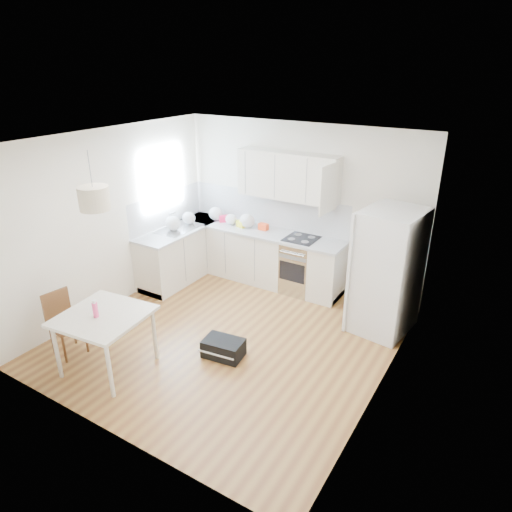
{
  "coord_description": "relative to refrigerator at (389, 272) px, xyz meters",
  "views": [
    {
      "loc": [
        3.13,
        -4.41,
        3.56
      ],
      "look_at": [
        0.2,
        0.4,
        1.13
      ],
      "focal_mm": 32.0,
      "sensor_mm": 36.0,
      "label": 1
    }
  ],
  "objects": [
    {
      "name": "floor",
      "position": [
        -1.74,
        -1.38,
        -0.88
      ],
      "size": [
        4.2,
        4.2,
        0.0
      ],
      "primitive_type": "plane",
      "color": "brown",
      "rests_on": "ground"
    },
    {
      "name": "ceiling",
      "position": [
        -1.74,
        -1.38,
        1.82
      ],
      "size": [
        4.2,
        4.2,
        0.0
      ],
      "primitive_type": "plane",
      "rotation": [
        3.14,
        0.0,
        0.0
      ],
      "color": "white",
      "rests_on": "wall_back"
    },
    {
      "name": "wall_back",
      "position": [
        -1.74,
        0.72,
        0.47
      ],
      "size": [
        4.2,
        0.0,
        4.2
      ],
      "primitive_type": "plane",
      "rotation": [
        1.57,
        0.0,
        0.0
      ],
      "color": "silver",
      "rests_on": "floor"
    },
    {
      "name": "wall_left",
      "position": [
        -3.84,
        -1.38,
        0.47
      ],
      "size": [
        0.0,
        4.2,
        4.2
      ],
      "primitive_type": "plane",
      "rotation": [
        1.57,
        0.0,
        1.57
      ],
      "color": "silver",
      "rests_on": "floor"
    },
    {
      "name": "wall_right",
      "position": [
        0.36,
        -1.38,
        0.47
      ],
      "size": [
        0.0,
        4.2,
        4.2
      ],
      "primitive_type": "plane",
      "rotation": [
        1.57,
        0.0,
        -1.57
      ],
      "color": "silver",
      "rests_on": "floor"
    },
    {
      "name": "window_glassblock",
      "position": [
        -3.83,
        -0.23,
        0.87
      ],
      "size": [
        0.02,
        1.0,
        1.0
      ],
      "primitive_type": "cube",
      "color": "#BFE0F9",
      "rests_on": "wall_left"
    },
    {
      "name": "cabinets_back",
      "position": [
        -2.34,
        0.42,
        -0.44
      ],
      "size": [
        3.0,
        0.6,
        0.88
      ],
      "primitive_type": "cube",
      "color": "silver",
      "rests_on": "floor"
    },
    {
      "name": "cabinets_left",
      "position": [
        -3.54,
        -0.18,
        -0.44
      ],
      "size": [
        0.6,
        1.8,
        0.88
      ],
      "primitive_type": "cube",
      "color": "silver",
      "rests_on": "floor"
    },
    {
      "name": "counter_back",
      "position": [
        -2.34,
        0.42,
        0.02
      ],
      "size": [
        3.02,
        0.64,
        0.04
      ],
      "primitive_type": "cube",
      "color": "#B1B3B6",
      "rests_on": "cabinets_back"
    },
    {
      "name": "counter_left",
      "position": [
        -3.54,
        -0.18,
        0.02
      ],
      "size": [
        0.64,
        1.82,
        0.04
      ],
      "primitive_type": "cube",
      "color": "#B1B3B6",
      "rests_on": "cabinets_left"
    },
    {
      "name": "backsplash_back",
      "position": [
        -2.34,
        0.71,
        0.33
      ],
      "size": [
        3.0,
        0.01,
        0.58
      ],
      "primitive_type": "cube",
      "color": "silver",
      "rests_on": "wall_back"
    },
    {
      "name": "backsplash_left",
      "position": [
        -3.83,
        -0.18,
        0.33
      ],
      "size": [
        0.01,
        1.8,
        0.58
      ],
      "primitive_type": "cube",
      "color": "silver",
      "rests_on": "wall_left"
    },
    {
      "name": "upper_cabinets",
      "position": [
        -1.89,
        0.56,
        0.99
      ],
      "size": [
        1.7,
        0.32,
        0.75
      ],
      "primitive_type": "cube",
      "color": "silver",
      "rests_on": "wall_back"
    },
    {
      "name": "range_oven",
      "position": [
        -1.54,
        0.42,
        -0.44
      ],
      "size": [
        0.5,
        0.61,
        0.88
      ],
      "primitive_type": null,
      "color": "#B7B9BB",
      "rests_on": "floor"
    },
    {
      "name": "sink",
      "position": [
        -3.54,
        -0.23,
        0.03
      ],
      "size": [
        0.5,
        0.8,
        0.16
      ],
      "primitive_type": null,
      "color": "#B7B9BB",
      "rests_on": "counter_left"
    },
    {
      "name": "refrigerator",
      "position": [
        0.0,
        0.0,
        0.0
      ],
      "size": [
        0.96,
        0.99,
        1.76
      ],
      "primitive_type": null,
      "rotation": [
        0.0,
        0.0,
        -0.13
      ],
      "color": "silver",
      "rests_on": "floor"
    },
    {
      "name": "dining_table",
      "position": [
        -2.63,
        -2.72,
        -0.2
      ],
      "size": [
        1.06,
        1.06,
        0.76
      ],
      "rotation": [
        0.0,
        0.0,
        0.1
      ],
      "color": "beige",
      "rests_on": "floor"
    },
    {
      "name": "dining_chair",
      "position": [
        -3.32,
        -2.77,
        -0.46
      ],
      "size": [
        0.41,
        0.41,
        0.85
      ],
      "primitive_type": null,
      "rotation": [
        0.0,
        0.0,
        -0.15
      ],
      "color": "#4C2F17",
      "rests_on": "floor"
    },
    {
      "name": "drink_bottle",
      "position": [
        -2.66,
        -2.79,
        -0.01
      ],
      "size": [
        0.08,
        0.08,
        0.22
      ],
      "primitive_type": "cylinder",
      "rotation": [
        0.0,
        0.0,
        -0.42
      ],
      "color": "#F64480",
      "rests_on": "dining_table"
    },
    {
      "name": "gym_bag",
      "position": [
        -1.55,
        -1.78,
        -0.76
      ],
      "size": [
        0.55,
        0.4,
        0.24
      ],
      "primitive_type": "cube",
      "rotation": [
        0.0,
        0.0,
        0.13
      ],
      "color": "black",
      "rests_on": "floor"
    },
    {
      "name": "pendant_lamp",
      "position": [
        -2.61,
        -2.62,
        1.3
      ],
      "size": [
        0.34,
        0.34,
        0.26
      ],
      "primitive_type": "cylinder",
      "rotation": [
        0.0,
        0.0,
        0.02
      ],
      "color": "beige",
      "rests_on": "ceiling"
    },
    {
      "name": "grocery_bag_a",
      "position": [
        -3.26,
        0.46,
        0.16
      ],
      "size": [
        0.27,
        0.23,
        0.24
      ],
      "primitive_type": "ellipsoid",
      "color": "silver",
      "rests_on": "counter_back"
    },
    {
      "name": "grocery_bag_b",
      "position": [
        -2.89,
        0.4,
        0.13
      ],
      "size": [
        0.21,
        0.18,
        0.19
      ],
      "primitive_type": "ellipsoid",
      "color": "silver",
      "rests_on": "counter_back"
    },
    {
      "name": "grocery_bag_c",
      "position": [
        -2.57,
        0.42,
        0.16
      ],
      "size": [
        0.27,
        0.23,
        0.24
      ],
      "primitive_type": "ellipsoid",
      "color": "silver",
      "rests_on": "counter_back"
    },
    {
      "name": "grocery_bag_d",
      "position": [
        -3.55,
        0.06,
        0.14
      ],
      "size": [
        0.24,
        0.2,
        0.21
      ],
      "primitive_type": "ellipsoid",
      "color": "silver",
      "rests_on": "counter_back"
    },
    {
      "name": "grocery_bag_e",
      "position": [
        -3.56,
        -0.35,
        0.16
      ],
      "size": [
        0.28,
        0.23,
        0.25
      ],
      "primitive_type": "ellipsoid",
      "color": "silver",
      "rests_on": "counter_left"
    },
    {
      "name": "snack_orange",
      "position": [
        -2.28,
        0.46,
        0.09
      ],
      "size": [
        0.17,
        0.11,
        0.11
      ],
      "primitive_type": "cube",
      "rotation": [
        0.0,
        0.0,
        -0.06
      ],
      "color": "red",
      "rests_on": "counter_back"
    },
    {
      "name": "snack_yellow",
      "position": [
        -2.67,
        0.39,
        0.09
      ],
      "size": [
        0.19,
        0.15,
        0.11
      ],
      "primitive_type": "cube",
      "rotation": [
        0.0,
        0.0,
        -0.36
      ],
      "color": "yellow",
      "rests_on": "counter_back"
    },
    {
      "name": "snack_red",
      "position": [
        -3.09,
        0.46,
        0.09
      ],
      "size": [
        0.19,
        0.19,
        0.11
      ],
      "primitive_type": "cube",
      "rotation": [
        0.0,
        0.0,
        0.73
      ],
      "color": "#DC1B47",
      "rests_on": "counter_back"
    }
  ]
}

